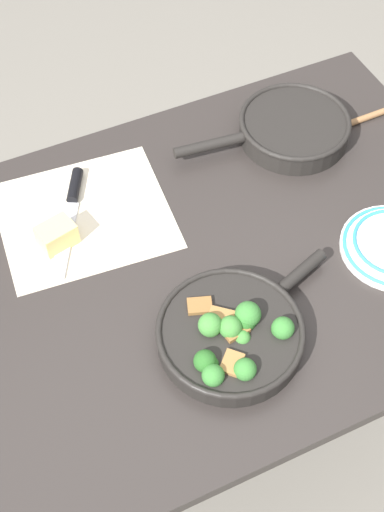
% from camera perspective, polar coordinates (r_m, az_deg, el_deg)
% --- Properties ---
extents(ground_plane, '(14.00, 14.00, 0.00)m').
position_cam_1_polar(ground_plane, '(2.04, 0.00, -12.45)').
color(ground_plane, slate).
extents(dining_table_red, '(1.29, 0.85, 0.72)m').
position_cam_1_polar(dining_table_red, '(1.47, 0.00, -2.25)').
color(dining_table_red, '#2D2826').
rests_on(dining_table_red, ground_plane).
extents(skillet_broccoli, '(0.38, 0.27, 0.08)m').
position_cam_1_polar(skillet_broccoli, '(1.29, 3.22, -6.23)').
color(skillet_broccoli, black).
rests_on(skillet_broccoli, dining_table_red).
extents(skillet_eggs, '(0.41, 0.25, 0.05)m').
position_cam_1_polar(skillet_eggs, '(1.64, 8.03, 10.10)').
color(skillet_eggs, black).
rests_on(skillet_eggs, dining_table_red).
extents(wooden_spoon, '(0.39, 0.04, 0.02)m').
position_cam_1_polar(wooden_spoon, '(1.70, 12.42, 10.30)').
color(wooden_spoon, '#996B42').
rests_on(wooden_spoon, dining_table_red).
extents(parchment_sheet, '(0.37, 0.33, 0.00)m').
position_cam_1_polar(parchment_sheet, '(1.50, -8.58, 3.20)').
color(parchment_sheet, beige).
rests_on(parchment_sheet, dining_table_red).
extents(grater_knife, '(0.15, 0.26, 0.02)m').
position_cam_1_polar(grater_knife, '(1.51, -9.64, 3.94)').
color(grater_knife, silver).
rests_on(grater_knife, dining_table_red).
extents(cheese_block, '(0.08, 0.07, 0.05)m').
position_cam_1_polar(cheese_block, '(1.44, -10.77, 1.64)').
color(cheese_block, '#EFD67A').
rests_on(cheese_block, dining_table_red).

